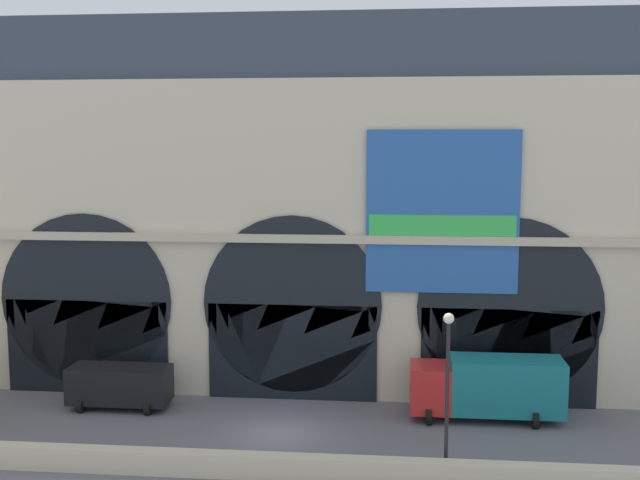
{
  "coord_description": "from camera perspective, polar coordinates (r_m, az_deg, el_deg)",
  "views": [
    {
      "loc": [
        5.39,
        -34.64,
        13.62
      ],
      "look_at": [
        1.49,
        5.0,
        8.65
      ],
      "focal_mm": 43.06,
      "sensor_mm": 36.0,
      "label": 1
    }
  ],
  "objects": [
    {
      "name": "box_truck_mideast",
      "position": [
        39.62,
        12.39,
        -10.57
      ],
      "size": [
        7.5,
        2.91,
        3.12
      ],
      "color": "red",
      "rests_on": "ground"
    },
    {
      "name": "quay_parapet_wall",
      "position": [
        32.92,
        -4.46,
        -16.4
      ],
      "size": [
        90.0,
        0.7,
        1.0
      ],
      "primitive_type": "cube",
      "color": "beige",
      "rests_on": "ground"
    },
    {
      "name": "ground_plane",
      "position": [
        37.61,
        -3.1,
        -14.13
      ],
      "size": [
        200.0,
        200.0,
        0.0
      ],
      "primitive_type": "plane",
      "color": "slate"
    },
    {
      "name": "station_building",
      "position": [
        42.39,
        -1.65,
        2.11
      ],
      "size": [
        47.66,
        4.92,
        20.46
      ],
      "color": "beige",
      "rests_on": "ground"
    },
    {
      "name": "van_midwest",
      "position": [
        41.77,
        -14.65,
        -10.36
      ],
      "size": [
        5.2,
        2.48,
        2.2
      ],
      "color": "black",
      "rests_on": "ground"
    },
    {
      "name": "street_lamp_quayside",
      "position": [
        31.94,
        9.46,
        -9.74
      ],
      "size": [
        0.44,
        0.44,
        6.9
      ],
      "color": "black",
      "rests_on": "ground"
    }
  ]
}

